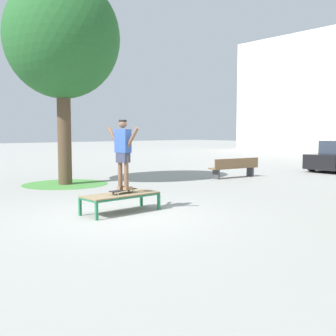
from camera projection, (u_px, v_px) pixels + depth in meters
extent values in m
plane|color=#999993|center=(124.00, 216.00, 9.70)|extent=(120.00, 120.00, 0.00)
cube|color=#237A4C|center=(141.00, 199.00, 10.95)|extent=(0.06, 0.06, 0.38)
cube|color=#237A4C|center=(159.00, 202.00, 10.43)|extent=(0.06, 0.06, 0.38)
cube|color=#237A4C|center=(80.00, 208.00, 9.70)|extent=(0.06, 0.06, 0.38)
cube|color=#237A4C|center=(97.00, 212.00, 9.19)|extent=(0.06, 0.06, 0.38)
cylinder|color=#237A4C|center=(112.00, 194.00, 10.31)|extent=(0.13, 1.90, 0.05)
cylinder|color=#237A4C|center=(130.00, 198.00, 9.79)|extent=(0.13, 1.90, 0.05)
cylinder|color=#237A4C|center=(150.00, 192.00, 10.67)|extent=(0.76, 0.08, 0.05)
cylinder|color=#237A4C|center=(88.00, 200.00, 9.43)|extent=(0.76, 0.08, 0.05)
cube|color=#847051|center=(121.00, 194.00, 10.05)|extent=(0.84, 1.93, 0.03)
cube|color=black|center=(123.00, 190.00, 10.09)|extent=(0.38, 0.82, 0.02)
cylinder|color=silver|center=(129.00, 191.00, 10.37)|extent=(0.04, 0.06, 0.06)
cylinder|color=silver|center=(133.00, 191.00, 10.28)|extent=(0.04, 0.06, 0.06)
cylinder|color=silver|center=(113.00, 193.00, 9.92)|extent=(0.04, 0.06, 0.06)
cylinder|color=silver|center=(118.00, 194.00, 9.83)|extent=(0.04, 0.06, 0.06)
cylinder|color=brown|center=(120.00, 173.00, 10.11)|extent=(0.11, 0.11, 0.82)
cube|color=#99704C|center=(122.00, 188.00, 10.19)|extent=(0.15, 0.26, 0.07)
cylinder|color=brown|center=(126.00, 173.00, 10.00)|extent=(0.11, 0.11, 0.82)
cube|color=#99704C|center=(128.00, 188.00, 10.07)|extent=(0.15, 0.26, 0.07)
cube|color=#33384C|center=(123.00, 158.00, 10.02)|extent=(0.34, 0.26, 0.24)
cube|color=#2D4C99|center=(123.00, 141.00, 9.99)|extent=(0.40, 0.30, 0.56)
cylinder|color=brown|center=(114.00, 138.00, 10.16)|extent=(0.41, 0.17, 0.52)
cylinder|color=brown|center=(132.00, 138.00, 9.80)|extent=(0.41, 0.17, 0.52)
sphere|color=brown|center=(123.00, 124.00, 9.95)|extent=(0.20, 0.20, 0.20)
cylinder|color=black|center=(123.00, 121.00, 9.94)|extent=(0.19, 0.19, 0.05)
cylinder|color=brown|center=(64.00, 136.00, 15.29)|extent=(0.50, 0.50, 3.57)
ellipsoid|color=#235B28|center=(62.00, 38.00, 14.97)|extent=(4.15, 4.15, 4.36)
cylinder|color=#47893D|center=(65.00, 184.00, 15.45)|extent=(3.14, 3.14, 0.01)
cylinder|color=black|center=(312.00, 165.00, 20.46)|extent=(0.24, 0.61, 0.60)
cube|color=brown|center=(234.00, 168.00, 17.57)|extent=(0.73, 2.44, 0.06)
cube|color=brown|center=(237.00, 163.00, 17.39)|extent=(0.34, 2.39, 0.36)
cube|color=#424247|center=(216.00, 174.00, 17.07)|extent=(0.38, 0.13, 0.40)
cube|color=#424247|center=(250.00, 172.00, 18.12)|extent=(0.38, 0.13, 0.40)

